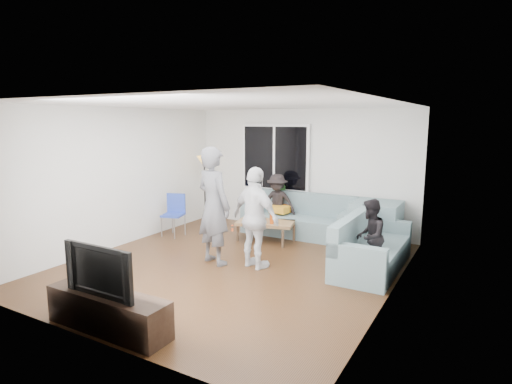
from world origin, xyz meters
The scene contains 30 objects.
floor centered at (0.00, 0.00, -0.02)m, with size 5.00×5.50×0.04m, color #56351C.
ceiling centered at (0.00, 0.00, 2.62)m, with size 5.00×5.50×0.04m, color white.
wall_back centered at (0.00, 2.77, 1.30)m, with size 5.00×0.04×2.60m, color silver.
wall_front centered at (0.00, -2.77, 1.30)m, with size 5.00×0.04×2.60m, color silver.
wall_left centered at (-2.52, 0.00, 1.30)m, with size 0.04×5.50×2.60m, color silver.
wall_right centered at (2.52, 0.00, 1.30)m, with size 0.04×5.50×2.60m, color silver.
window_frame centered at (-0.60, 2.69, 1.55)m, with size 1.62×0.06×1.47m, color white.
window_glass centered at (-0.60, 2.65, 1.55)m, with size 1.50×0.02×1.35m, color black.
window_mullion centered at (-0.60, 2.64, 1.55)m, with size 0.05×0.03×1.35m, color white.
radiator centered at (-0.60, 2.65, 0.31)m, with size 1.30×0.12×0.62m, color silver.
potted_plant centered at (-0.40, 2.62, 0.81)m, with size 0.20×0.16×0.37m, color #2D5F26.
vase centered at (-0.70, 2.62, 0.71)m, with size 0.16×0.16×0.17m, color white.
sofa_back_section centered at (0.16, 2.27, 0.42)m, with size 2.30×0.85×0.85m, color slate, non-canonical shape.
sofa_right_section centered at (2.02, 1.01, 0.42)m, with size 0.85×2.00×0.85m, color slate, non-canonical shape.
sofa_corner centered at (1.76, 2.27, 0.42)m, with size 0.85×0.85×0.85m, color slate.
cushion_yellow centered at (-0.25, 2.25, 0.51)m, with size 0.38×0.32×0.14m, color orange.
cushion_red centered at (-0.25, 2.33, 0.51)m, with size 0.36×0.30×0.13m, color maroon.
coffee_table centered at (-0.21, 1.53, 0.20)m, with size 1.10×0.60×0.40m, color #AB7E52.
pitcher centered at (-0.29, 1.42, 0.49)m, with size 0.17×0.17×0.17m, color maroon.
side_chair centered at (-2.05, 0.93, 0.43)m, with size 0.40×0.40×0.86m, color #2841AE, non-canonical shape.
floor_lamp centered at (-2.05, 2.04, 0.78)m, with size 0.32×0.32×1.56m, color orange, non-canonical shape.
player_left centered at (-0.35, -0.02, 0.97)m, with size 0.71×0.47×1.95m, color #4F4F54.
player_right centered at (0.36, 0.12, 0.82)m, with size 0.96×0.40×1.64m, color silver.
spectator_right centered at (2.02, 0.78, 0.59)m, with size 0.57×0.44×1.17m, color black.
spectator_back centered at (-0.35, 2.30, 0.62)m, with size 0.80×0.46×1.24m, color black.
tv_console centered at (-0.07, -2.50, 0.22)m, with size 1.60×0.40×0.44m, color #302118.
television centered at (-0.07, -2.50, 0.73)m, with size 1.01×0.13×0.58m, color black.
bottle_b centered at (-0.32, 1.45, 0.54)m, with size 0.08×0.08×0.27m, color #19891B.
bottle_c centered at (-0.17, 1.69, 0.49)m, with size 0.07×0.07×0.19m, color black.
bottle_d centered at (-0.02, 1.42, 0.51)m, with size 0.07×0.07×0.21m, color #D24F12.
Camera 1 is at (3.59, -5.56, 2.36)m, focal length 29.52 mm.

